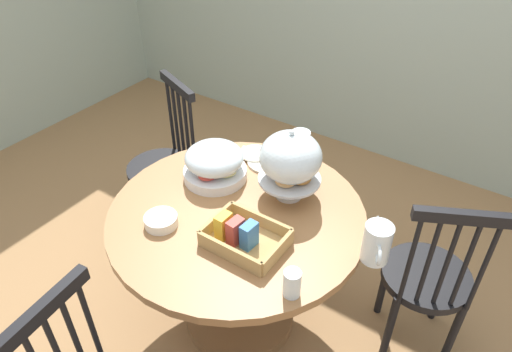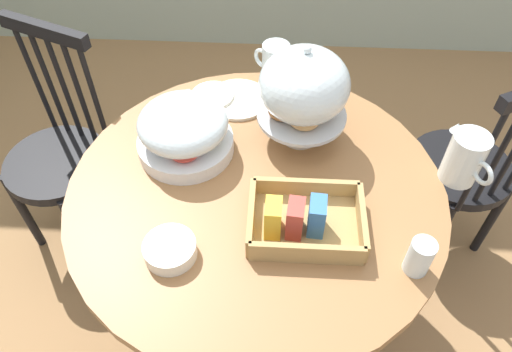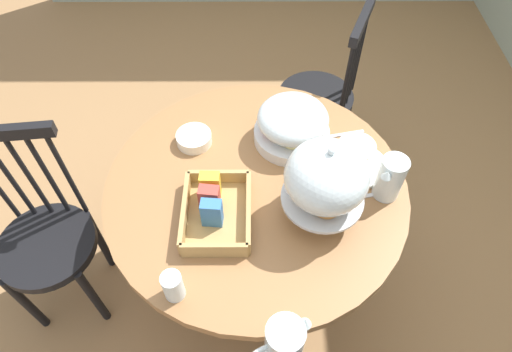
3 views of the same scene
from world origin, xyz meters
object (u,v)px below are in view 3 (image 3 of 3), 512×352
at_px(pastry_stand_with_dome, 326,179).
at_px(cereal_bowl, 194,139).
at_px(china_plate_large, 359,165).
at_px(china_plate_small, 357,146).
at_px(fruit_platter_covered, 292,124).
at_px(orange_juice_pitcher, 283,343).
at_px(cereal_basket, 215,208).
at_px(windsor_chair_facing_door, 320,98).
at_px(drinking_glass, 173,286).
at_px(windsor_chair_near_window, 48,240).
at_px(milk_pitcher, 390,179).
at_px(dining_table, 256,218).

height_order(pastry_stand_with_dome, cereal_bowl, pastry_stand_with_dome).
relative_size(china_plate_large, china_plate_small, 1.47).
height_order(fruit_platter_covered, orange_juice_pitcher, fruit_platter_covered).
height_order(cereal_basket, china_plate_large, cereal_basket).
xyz_separation_m(windsor_chair_facing_door, drinking_glass, (1.22, -0.60, 0.34)).
bearing_deg(drinking_glass, cereal_bowl, 179.36).
height_order(orange_juice_pitcher, china_plate_large, orange_juice_pitcher).
relative_size(fruit_platter_covered, drinking_glass, 2.73).
bearing_deg(cereal_basket, orange_juice_pitcher, 24.47).
bearing_deg(orange_juice_pitcher, windsor_chair_near_window, -119.82).
distance_m(cereal_basket, cereal_bowl, 0.36).
relative_size(fruit_platter_covered, china_plate_large, 1.36).
relative_size(fruit_platter_covered, cereal_basket, 0.95).
xyz_separation_m(milk_pitcher, china_plate_small, (-0.22, -0.07, -0.07)).
distance_m(fruit_platter_covered, china_plate_small, 0.27).
distance_m(pastry_stand_with_dome, drinking_glass, 0.58).
relative_size(dining_table, drinking_glass, 10.23).
bearing_deg(cereal_bowl, china_plate_small, 86.67).
bearing_deg(cereal_bowl, milk_pitcher, 70.52).
height_order(dining_table, cereal_bowl, cereal_bowl).
height_order(dining_table, china_plate_large, china_plate_large).
height_order(cereal_bowl, drinking_glass, drinking_glass).
distance_m(pastry_stand_with_dome, china_plate_large, 0.33).
xyz_separation_m(cereal_basket, china_plate_large, (-0.22, 0.54, -0.03)).
bearing_deg(fruit_platter_covered, dining_table, -31.99).
height_order(windsor_chair_facing_door, china_plate_small, windsor_chair_facing_door).
xyz_separation_m(pastry_stand_with_dome, cereal_bowl, (-0.34, -0.47, -0.17)).
bearing_deg(china_plate_large, china_plate_small, 176.63).
height_order(china_plate_large, drinking_glass, drinking_glass).
bearing_deg(pastry_stand_with_dome, dining_table, -120.30).
relative_size(dining_table, cereal_bowl, 8.03).
bearing_deg(milk_pitcher, dining_table, -95.00).
relative_size(cereal_bowl, drinking_glass, 1.27).
distance_m(dining_table, cereal_basket, 0.33).
bearing_deg(windsor_chair_facing_door, drinking_glass, -26.19).
bearing_deg(fruit_platter_covered, cereal_bowl, -87.60).
height_order(china_plate_small, cereal_bowl, cereal_bowl).
distance_m(orange_juice_pitcher, china_plate_large, 0.76).
xyz_separation_m(cereal_basket, china_plate_small, (-0.31, 0.54, -0.02)).
relative_size(pastry_stand_with_dome, cereal_basket, 1.09).
xyz_separation_m(windsor_chair_near_window, milk_pitcher, (-0.03, 1.33, 0.37)).
xyz_separation_m(windsor_chair_near_window, orange_juice_pitcher, (0.53, 0.93, 0.36)).
bearing_deg(pastry_stand_with_dome, fruit_platter_covered, -167.45).
height_order(windsor_chair_facing_door, fruit_platter_covered, windsor_chair_facing_door).
bearing_deg(windsor_chair_facing_door, pastry_stand_with_dome, -7.64).
height_order(dining_table, milk_pitcher, milk_pitcher).
relative_size(milk_pitcher, cereal_bowl, 1.29).
height_order(cereal_basket, drinking_glass, cereal_basket).
distance_m(pastry_stand_with_dome, china_plate_small, 0.40).
distance_m(pastry_stand_with_dome, milk_pitcher, 0.29).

